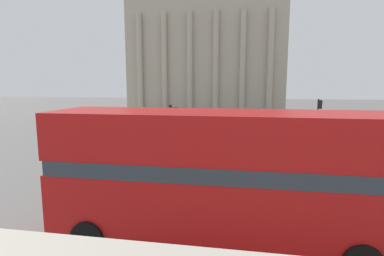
{
  "coord_description": "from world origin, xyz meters",
  "views": [
    {
      "loc": [
        -0.96,
        -2.56,
        4.97
      ],
      "look_at": [
        -3.99,
        15.18,
        2.3
      ],
      "focal_mm": 28.0,
      "sensor_mm": 36.0,
      "label": 1
    }
  ],
  "objects_px": {
    "plaza_building_left": "(207,57)",
    "pedestrian_black": "(254,130)",
    "pedestrian_yellow": "(337,134)",
    "traffic_light_near": "(172,140)",
    "pedestrian_blue": "(206,162)",
    "double_decker_bus": "(219,172)",
    "traffic_light_mid": "(234,129)",
    "traffic_light_far": "(318,115)",
    "pedestrian_grey": "(208,119)"
  },
  "relations": [
    {
      "from": "double_decker_bus",
      "to": "traffic_light_mid",
      "type": "relative_size",
      "value": 3.16
    },
    {
      "from": "plaza_building_left",
      "to": "traffic_light_near",
      "type": "distance_m",
      "value": 40.35
    },
    {
      "from": "double_decker_bus",
      "to": "traffic_light_near",
      "type": "height_order",
      "value": "double_decker_bus"
    },
    {
      "from": "double_decker_bus",
      "to": "traffic_light_far",
      "type": "bearing_deg",
      "value": 69.2
    },
    {
      "from": "plaza_building_left",
      "to": "pedestrian_yellow",
      "type": "height_order",
      "value": "plaza_building_left"
    },
    {
      "from": "plaza_building_left",
      "to": "pedestrian_black",
      "type": "bearing_deg",
      "value": -74.32
    },
    {
      "from": "plaza_building_left",
      "to": "traffic_light_far",
      "type": "relative_size",
      "value": 6.69
    },
    {
      "from": "pedestrian_yellow",
      "to": "pedestrian_black",
      "type": "xyz_separation_m",
      "value": [
        -6.62,
        0.37,
        0.05
      ]
    },
    {
      "from": "traffic_light_near",
      "to": "pedestrian_yellow",
      "type": "distance_m",
      "value": 17.51
    },
    {
      "from": "traffic_light_mid",
      "to": "pedestrian_blue",
      "type": "distance_m",
      "value": 4.72
    },
    {
      "from": "traffic_light_mid",
      "to": "pedestrian_yellow",
      "type": "height_order",
      "value": "traffic_light_mid"
    },
    {
      "from": "pedestrian_grey",
      "to": "pedestrian_blue",
      "type": "height_order",
      "value": "pedestrian_blue"
    },
    {
      "from": "pedestrian_grey",
      "to": "traffic_light_mid",
      "type": "bearing_deg",
      "value": -81.57
    },
    {
      "from": "double_decker_bus",
      "to": "plaza_building_left",
      "type": "height_order",
      "value": "plaza_building_left"
    },
    {
      "from": "double_decker_bus",
      "to": "pedestrian_yellow",
      "type": "xyz_separation_m",
      "value": [
        8.25,
        16.88,
        -1.38
      ]
    },
    {
      "from": "plaza_building_left",
      "to": "pedestrian_yellow",
      "type": "xyz_separation_m",
      "value": [
        13.72,
        -25.66,
        -8.47
      ]
    },
    {
      "from": "traffic_light_near",
      "to": "pedestrian_grey",
      "type": "xyz_separation_m",
      "value": [
        -1.12,
        21.76,
        -1.7
      ]
    },
    {
      "from": "traffic_light_far",
      "to": "traffic_light_near",
      "type": "bearing_deg",
      "value": -122.68
    },
    {
      "from": "pedestrian_blue",
      "to": "traffic_light_near",
      "type": "bearing_deg",
      "value": -51.85
    },
    {
      "from": "pedestrian_yellow",
      "to": "pedestrian_blue",
      "type": "height_order",
      "value": "pedestrian_blue"
    },
    {
      "from": "double_decker_bus",
      "to": "traffic_light_far",
      "type": "height_order",
      "value": "double_decker_bus"
    },
    {
      "from": "traffic_light_mid",
      "to": "traffic_light_far",
      "type": "distance_m",
      "value": 9.25
    },
    {
      "from": "pedestrian_black",
      "to": "traffic_light_mid",
      "type": "bearing_deg",
      "value": 119.64
    },
    {
      "from": "plaza_building_left",
      "to": "traffic_light_near",
      "type": "bearing_deg",
      "value": -85.22
    },
    {
      "from": "plaza_building_left",
      "to": "traffic_light_far",
      "type": "bearing_deg",
      "value": -64.73
    },
    {
      "from": "double_decker_bus",
      "to": "plaza_building_left",
      "type": "distance_m",
      "value": 43.47
    },
    {
      "from": "pedestrian_black",
      "to": "pedestrian_blue",
      "type": "xyz_separation_m",
      "value": [
        -2.74,
        -11.46,
        0.07
      ]
    },
    {
      "from": "plaza_building_left",
      "to": "pedestrian_black",
      "type": "relative_size",
      "value": 14.73
    },
    {
      "from": "pedestrian_grey",
      "to": "pedestrian_black",
      "type": "relative_size",
      "value": 1.0
    },
    {
      "from": "double_decker_bus",
      "to": "pedestrian_yellow",
      "type": "distance_m",
      "value": 18.84
    },
    {
      "from": "plaza_building_left",
      "to": "traffic_light_far",
      "type": "height_order",
      "value": "plaza_building_left"
    },
    {
      "from": "double_decker_bus",
      "to": "pedestrian_grey",
      "type": "bearing_deg",
      "value": 98.64
    },
    {
      "from": "traffic_light_far",
      "to": "pedestrian_yellow",
      "type": "distance_m",
      "value": 2.17
    },
    {
      "from": "pedestrian_yellow",
      "to": "pedestrian_blue",
      "type": "relative_size",
      "value": 0.9
    },
    {
      "from": "double_decker_bus",
      "to": "pedestrian_yellow",
      "type": "height_order",
      "value": "double_decker_bus"
    },
    {
      "from": "pedestrian_grey",
      "to": "pedestrian_yellow",
      "type": "xyz_separation_m",
      "value": [
        11.51,
        -7.78,
        -0.05
      ]
    },
    {
      "from": "traffic_light_near",
      "to": "pedestrian_yellow",
      "type": "height_order",
      "value": "traffic_light_near"
    },
    {
      "from": "traffic_light_far",
      "to": "pedestrian_black",
      "type": "height_order",
      "value": "traffic_light_far"
    },
    {
      "from": "traffic_light_near",
      "to": "pedestrian_black",
      "type": "bearing_deg",
      "value": 75.24
    },
    {
      "from": "pedestrian_grey",
      "to": "pedestrian_black",
      "type": "height_order",
      "value": "pedestrian_grey"
    },
    {
      "from": "double_decker_bus",
      "to": "plaza_building_left",
      "type": "xyz_separation_m",
      "value": [
        -5.46,
        42.54,
        7.09
      ]
    },
    {
      "from": "double_decker_bus",
      "to": "traffic_light_far",
      "type": "relative_size",
      "value": 2.72
    },
    {
      "from": "double_decker_bus",
      "to": "pedestrian_black",
      "type": "bearing_deg",
      "value": 85.69
    },
    {
      "from": "pedestrian_grey",
      "to": "pedestrian_yellow",
      "type": "bearing_deg",
      "value": -38.93
    },
    {
      "from": "traffic_light_mid",
      "to": "pedestrian_grey",
      "type": "bearing_deg",
      "value": 103.31
    },
    {
      "from": "double_decker_bus",
      "to": "traffic_light_near",
      "type": "xyz_separation_m",
      "value": [
        -2.15,
        2.9,
        0.37
      ]
    },
    {
      "from": "traffic_light_near",
      "to": "pedestrian_blue",
      "type": "distance_m",
      "value": 3.48
    },
    {
      "from": "pedestrian_blue",
      "to": "pedestrian_grey",
      "type": "bearing_deg",
      "value": 154.5
    },
    {
      "from": "traffic_light_near",
      "to": "pedestrian_black",
      "type": "relative_size",
      "value": 2.41
    },
    {
      "from": "double_decker_bus",
      "to": "pedestrian_yellow",
      "type": "relative_size",
      "value": 6.29
    }
  ]
}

